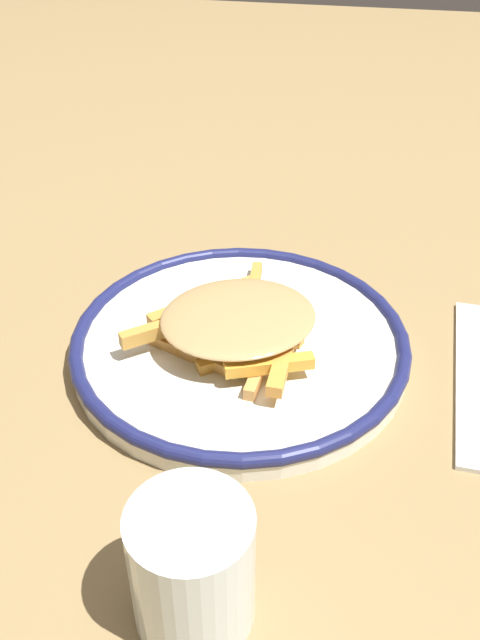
{
  "coord_description": "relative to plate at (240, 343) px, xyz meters",
  "views": [
    {
      "loc": [
        -0.09,
        0.48,
        0.4
      ],
      "look_at": [
        0.0,
        0.0,
        0.04
      ],
      "focal_mm": 39.76,
      "sensor_mm": 36.0,
      "label": 1
    }
  ],
  "objects": [
    {
      "name": "ground_plane",
      "position": [
        0.0,
        0.0,
        -0.01
      ],
      "size": [
        2.6,
        2.6,
        0.0
      ],
      "primitive_type": "plane",
      "color": "olive"
    },
    {
      "name": "fries_heap",
      "position": [
        0.0,
        0.01,
        0.02
      ],
      "size": [
        0.17,
        0.2,
        0.04
      ],
      "color": "orange",
      "rests_on": "plate"
    },
    {
      "name": "water_glass",
      "position": [
        -0.02,
        0.25,
        0.03
      ],
      "size": [
        0.07,
        0.07,
        0.09
      ],
      "primitive_type": "cylinder",
      "color": "silver",
      "rests_on": "ground_plane"
    },
    {
      "name": "plate",
      "position": [
        0.0,
        0.0,
        0.0
      ],
      "size": [
        0.29,
        0.29,
        0.02
      ],
      "color": "silver",
      "rests_on": "ground_plane"
    }
  ]
}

